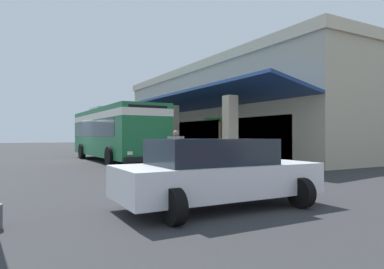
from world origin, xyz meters
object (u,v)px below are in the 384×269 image
at_px(transit_bus, 114,131).
at_px(potted_palm, 220,150).
at_px(pedestrian, 176,150).
at_px(parked_sedan_white, 217,172).

distance_m(transit_bus, potted_palm, 6.79).
height_order(pedestrian, potted_palm, potted_palm).
bearing_deg(transit_bus, potted_palm, 39.22).
distance_m(parked_sedan_white, pedestrian, 5.96).
height_order(transit_bus, parked_sedan_white, transit_bus).
bearing_deg(pedestrian, parked_sedan_white, -18.17).
height_order(parked_sedan_white, pedestrian, pedestrian).
relative_size(transit_bus, parked_sedan_white, 2.53).
distance_m(parked_sedan_white, potted_palm, 10.95).
distance_m(pedestrian, potted_palm, 5.50).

